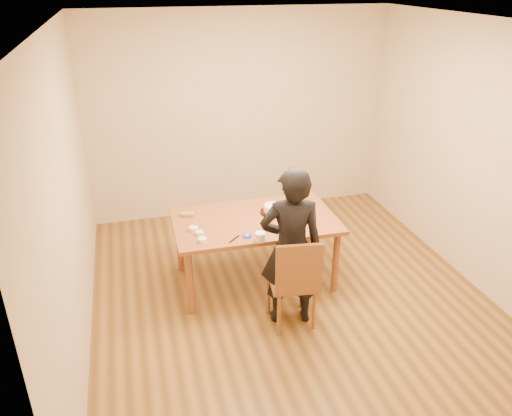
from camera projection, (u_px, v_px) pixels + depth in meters
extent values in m
cube|color=brown|center=(290.00, 297.00, 5.21)|extent=(4.00, 4.50, 0.00)
cube|color=silver|center=(300.00, 23.00, 4.05)|extent=(4.00, 4.50, 0.00)
cube|color=tan|center=(239.00, 116.00, 6.59)|extent=(4.00, 0.00, 2.70)
cube|color=tan|center=(68.00, 200.00, 4.16)|extent=(0.00, 4.50, 2.70)
cube|color=tan|center=(480.00, 158.00, 5.09)|extent=(0.00, 4.50, 2.70)
cube|color=brown|center=(255.00, 221.00, 5.19)|extent=(1.70, 1.02, 0.04)
cube|color=brown|center=(291.00, 282.00, 4.67)|extent=(0.45, 0.45, 0.04)
cylinder|color=#B4190C|center=(273.00, 212.00, 5.31)|extent=(0.27, 0.27, 0.02)
cylinder|color=white|center=(273.00, 208.00, 5.29)|extent=(0.20, 0.20, 0.06)
ellipsoid|color=white|center=(273.00, 205.00, 5.27)|extent=(0.20, 0.20, 0.03)
cylinder|color=white|center=(260.00, 237.00, 4.74)|extent=(0.10, 0.10, 0.09)
cylinder|color=#1A1EAC|center=(247.00, 236.00, 4.84)|extent=(0.10, 0.10, 0.01)
ellipsoid|color=white|center=(247.00, 235.00, 4.83)|extent=(0.04, 0.04, 0.02)
cylinder|color=white|center=(203.00, 240.00, 4.74)|extent=(0.08, 0.08, 0.04)
cylinder|color=white|center=(193.00, 229.00, 4.94)|extent=(0.09, 0.09, 0.04)
cylinder|color=white|center=(200.00, 233.00, 4.86)|extent=(0.08, 0.08, 0.04)
cube|color=#DA33A4|center=(188.00, 216.00, 5.23)|extent=(0.13, 0.09, 0.02)
cube|color=#2D951B|center=(187.00, 214.00, 5.23)|extent=(0.14, 0.09, 0.02)
cube|color=black|center=(234.00, 239.00, 4.79)|extent=(0.13, 0.12, 0.01)
imported|color=black|center=(291.00, 248.00, 4.56)|extent=(0.64, 0.48, 1.58)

